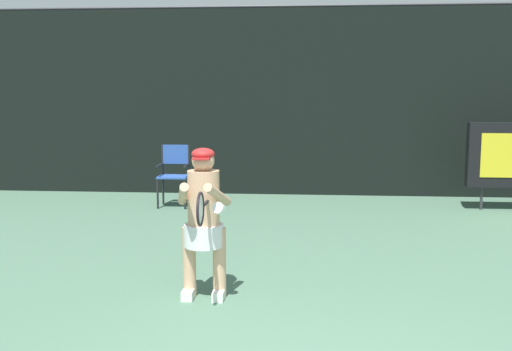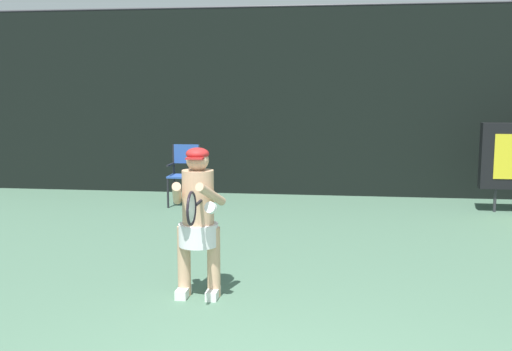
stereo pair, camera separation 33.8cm
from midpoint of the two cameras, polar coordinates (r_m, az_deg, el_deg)
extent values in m
cube|color=black|center=(11.78, 4.19, 6.88)|extent=(18.00, 0.12, 3.60)
cylinder|color=#38383D|center=(11.89, 4.28, 15.73)|extent=(18.00, 0.05, 0.05)
cylinder|color=#2D2D33|center=(10.99, 19.74, -2.03)|extent=(0.05, 0.05, 0.40)
cylinder|color=black|center=(10.58, -10.20, -1.73)|extent=(0.04, 0.04, 0.52)
cylinder|color=black|center=(10.47, -7.67, -1.78)|extent=(0.04, 0.04, 0.52)
cylinder|color=black|center=(10.96, -9.66, -1.38)|extent=(0.04, 0.04, 0.52)
cylinder|color=black|center=(10.86, -7.21, -1.42)|extent=(0.04, 0.04, 0.52)
cube|color=#2B4E9F|center=(10.67, -8.72, -0.12)|extent=(0.52, 0.44, 0.03)
cylinder|color=black|center=(10.89, -9.73, 1.43)|extent=(0.04, 0.04, 0.56)
cylinder|color=black|center=(10.78, -7.26, 1.41)|extent=(0.04, 0.04, 0.56)
cube|color=#2B4E9F|center=(10.82, -8.51, 2.00)|extent=(0.48, 0.02, 0.34)
cylinder|color=black|center=(10.70, -9.99, 0.99)|extent=(0.04, 0.44, 0.04)
cylinder|color=black|center=(10.59, -7.48, 0.97)|extent=(0.04, 0.44, 0.04)
cylinder|color=orange|center=(10.27, -6.65, -2.74)|extent=(0.07, 0.07, 0.24)
cylinder|color=black|center=(10.24, -6.67, -2.02)|extent=(0.03, 0.03, 0.03)
cube|color=white|center=(6.09, -8.00, -11.00)|extent=(0.11, 0.26, 0.09)
cube|color=white|center=(6.03, -5.16, -11.14)|extent=(0.11, 0.26, 0.09)
cylinder|color=tan|center=(6.04, -7.95, -8.11)|extent=(0.13, 0.13, 0.70)
cylinder|color=tan|center=(5.99, -5.11, -8.22)|extent=(0.13, 0.13, 0.70)
cylinder|color=silver|center=(5.94, -6.58, -5.64)|extent=(0.39, 0.39, 0.22)
cylinder|color=tan|center=(5.87, -6.63, -2.25)|extent=(0.31, 0.31, 0.56)
sphere|color=tan|center=(5.81, -6.69, 1.43)|extent=(0.22, 0.22, 0.22)
ellipsoid|color=#B22323|center=(5.81, -6.70, 2.02)|extent=(0.22, 0.22, 0.12)
cube|color=#B22323|center=(5.72, -6.89, 1.59)|extent=(0.17, 0.12, 0.02)
cylinder|color=tan|center=(5.73, -8.59, -1.78)|extent=(0.21, 0.51, 0.29)
cylinder|color=tan|center=(5.66, -5.34, -1.83)|extent=(0.21, 0.51, 0.29)
cylinder|color=white|center=(5.56, -5.34, -3.10)|extent=(0.13, 0.11, 0.12)
cylinder|color=black|center=(5.65, -6.46, -2.58)|extent=(0.03, 0.28, 0.03)
torus|color=black|center=(5.36, -7.10, -3.17)|extent=(0.02, 0.31, 0.31)
ellipsoid|color=silver|center=(5.36, -7.10, -3.17)|extent=(0.01, 0.26, 0.26)
camera|label=1|loc=(0.17, -91.33, -0.19)|focal=42.25mm
camera|label=2|loc=(0.17, 88.67, 0.19)|focal=42.25mm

